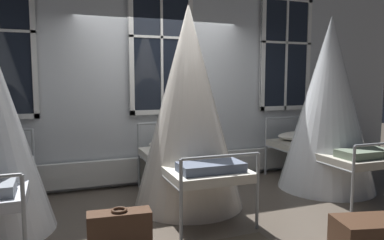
{
  "coord_description": "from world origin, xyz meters",
  "views": [
    {
      "loc": [
        -1.6,
        -4.26,
        1.6
      ],
      "look_at": [
        0.06,
        0.01,
        1.1
      ],
      "focal_mm": 34.41,
      "sensor_mm": 36.0,
      "label": 1
    }
  ],
  "objects_px": {
    "cot_third": "(328,106)",
    "travel_trunk": "(371,236)",
    "cot_second": "(188,109)",
    "suitcase_dark": "(120,235)"
  },
  "relations": [
    {
      "from": "cot_third",
      "to": "travel_trunk",
      "type": "xyz_separation_m",
      "value": [
        -1.07,
        -1.83,
        -1.06
      ]
    },
    {
      "from": "cot_second",
      "to": "travel_trunk",
      "type": "bearing_deg",
      "value": -148.93
    },
    {
      "from": "cot_third",
      "to": "cot_second",
      "type": "bearing_deg",
      "value": 89.86
    },
    {
      "from": "cot_third",
      "to": "suitcase_dark",
      "type": "distance_m",
      "value": 3.57
    },
    {
      "from": "cot_second",
      "to": "travel_trunk",
      "type": "relative_size",
      "value": 3.96
    },
    {
      "from": "cot_second",
      "to": "travel_trunk",
      "type": "height_order",
      "value": "cot_second"
    },
    {
      "from": "suitcase_dark",
      "to": "travel_trunk",
      "type": "xyz_separation_m",
      "value": [
        2.18,
        -0.73,
        -0.06
      ]
    },
    {
      "from": "cot_second",
      "to": "travel_trunk",
      "type": "xyz_separation_m",
      "value": [
        1.09,
        -1.87,
        -1.07
      ]
    },
    {
      "from": "cot_second",
      "to": "cot_third",
      "type": "relative_size",
      "value": 1.01
    },
    {
      "from": "cot_third",
      "to": "travel_trunk",
      "type": "bearing_deg",
      "value": 150.58
    }
  ]
}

